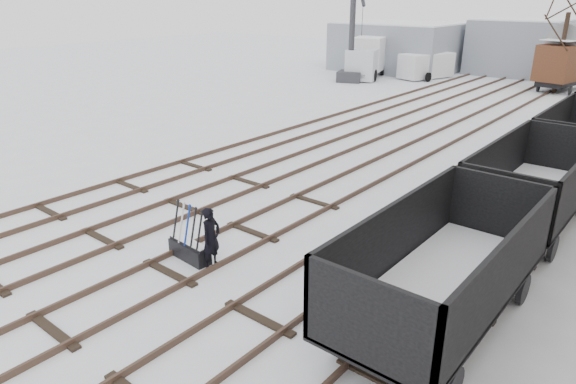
# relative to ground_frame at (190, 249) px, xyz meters

# --- Properties ---
(ground) EXTENTS (120.00, 120.00, 0.00)m
(ground) POSITION_rel_ground_frame_xyz_m (0.20, -0.84, -0.28)
(ground) COLOR white
(ground) RESTS_ON ground
(tracks) EXTENTS (13.90, 52.00, 0.16)m
(tracks) POSITION_rel_ground_frame_xyz_m (0.20, 12.84, -0.21)
(tracks) COLOR black
(tracks) RESTS_ON ground
(shed_left) EXTENTS (10.00, 8.00, 4.10)m
(shed_left) POSITION_rel_ground_frame_xyz_m (-12.80, 35.16, 1.76)
(shed_left) COLOR gray
(shed_left) RESTS_ON ground
(shed_right) EXTENTS (7.00, 6.00, 4.50)m
(shed_right) POSITION_rel_ground_frame_xyz_m (-3.80, 39.16, 1.96)
(shed_right) COLOR gray
(shed_right) RESTS_ON ground
(ground_frame) EXTENTS (1.33, 0.51, 1.49)m
(ground_frame) POSITION_rel_ground_frame_xyz_m (0.00, 0.00, 0.00)
(ground_frame) COLOR black
(ground_frame) RESTS_ON ground
(worker) EXTENTS (0.45, 0.63, 1.60)m
(worker) POSITION_rel_ground_frame_xyz_m (0.75, 0.10, 0.52)
(worker) COLOR black
(worker) RESTS_ON ground
(freight_wagon_a) EXTENTS (2.43, 6.08, 2.48)m
(freight_wagon_a) POSITION_rel_ground_frame_xyz_m (6.20, 1.41, 0.67)
(freight_wagon_a) COLOR black
(freight_wagon_a) RESTS_ON ground
(freight_wagon_b) EXTENTS (2.43, 6.08, 2.48)m
(freight_wagon_b) POSITION_rel_ground_frame_xyz_m (6.20, 7.81, 0.67)
(freight_wagon_b) COLOR black
(freight_wagon_b) RESTS_ON ground
(box_van_wagon) EXTENTS (3.22, 5.00, 3.55)m
(box_van_wagon) POSITION_rel_ground_frame_xyz_m (1.18, 33.04, 1.78)
(box_van_wagon) COLOR black
(box_van_wagon) RESTS_ON ground
(lorry) EXTENTS (3.67, 7.31, 3.17)m
(lorry) POSITION_rel_ground_frame_xyz_m (-12.76, 30.06, 1.35)
(lorry) COLOR black
(lorry) RESTS_ON ground
(panel_van) EXTENTS (3.27, 4.92, 2.00)m
(panel_van) POSITION_rel_ground_frame_xyz_m (-8.63, 32.13, 0.76)
(panel_van) COLOR silver
(panel_van) RESTS_ON ground
(crane) EXTENTS (2.34, 5.44, 9.12)m
(crane) POSITION_rel_ground_frame_xyz_m (-12.49, 27.15, 2.12)
(crane) COLOR #313136
(crane) RESTS_ON ground
(tree_far_left) EXTENTS (0.30, 0.30, 5.30)m
(tree_far_left) POSITION_rel_ground_frame_xyz_m (1.14, 31.88, 2.37)
(tree_far_left) COLOR black
(tree_far_left) RESTS_ON ground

